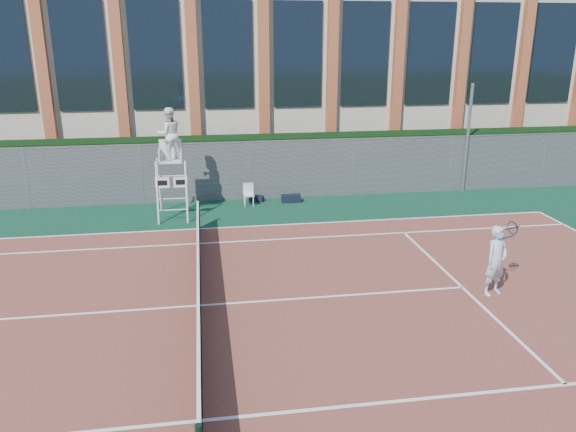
{
  "coord_description": "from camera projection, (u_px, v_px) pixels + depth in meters",
  "views": [
    {
      "loc": [
        0.21,
        -11.82,
        5.9
      ],
      "look_at": [
        2.52,
        3.0,
        1.12
      ],
      "focal_mm": 35.0,
      "sensor_mm": 36.0,
      "label": 1
    }
  ],
  "objects": [
    {
      "name": "umpire_chair",
      "position": [
        169.0,
        137.0,
        18.57
      ],
      "size": [
        1.06,
        1.62,
        3.78
      ],
      "color": "white",
      "rests_on": "ground"
    },
    {
      "name": "apron",
      "position": [
        200.0,
        288.0,
        13.83
      ],
      "size": [
        36.0,
        20.0,
        0.01
      ],
      "primitive_type": "cube",
      "color": "#0D3D1F",
      "rests_on": "ground"
    },
    {
      "name": "tennis_player",
      "position": [
        496.0,
        260.0,
        13.23
      ],
      "size": [
        1.01,
        0.74,
        1.72
      ],
      "color": "silver",
      "rests_on": "tennis_court"
    },
    {
      "name": "hedge",
      "position": [
        197.0,
        166.0,
        21.97
      ],
      "size": [
        40.0,
        1.4,
        2.2
      ],
      "primitive_type": "cube",
      "color": "black",
      "rests_on": "ground"
    },
    {
      "name": "tennis_net",
      "position": [
        199.0,
        285.0,
        12.73
      ],
      "size": [
        0.1,
        11.3,
        1.1
      ],
      "color": "black",
      "rests_on": "ground"
    },
    {
      "name": "sports_bag_near",
      "position": [
        291.0,
        198.0,
        20.99
      ],
      "size": [
        0.7,
        0.28,
        0.3
      ],
      "primitive_type": "cube",
      "rotation": [
        0.0,
        0.0,
        0.0
      ],
      "color": "black",
      "rests_on": "apron"
    },
    {
      "name": "steel_pole",
      "position": [
        467.0,
        139.0,
        21.98
      ],
      "size": [
        0.12,
        0.12,
        4.25
      ],
      "primitive_type": "cylinder",
      "color": "#9EA0A5",
      "rests_on": "ground"
    },
    {
      "name": "tennis_court",
      "position": [
        200.0,
        306.0,
        12.88
      ],
      "size": [
        23.77,
        10.97,
        0.02
      ],
      "primitive_type": "cube",
      "color": "brown",
      "rests_on": "apron"
    },
    {
      "name": "building",
      "position": [
        194.0,
        74.0,
        28.53
      ],
      "size": [
        45.0,
        10.6,
        8.22
      ],
      "color": "beige",
      "rests_on": "ground"
    },
    {
      "name": "ground",
      "position": [
        200.0,
        307.0,
        12.89
      ],
      "size": [
        120.0,
        120.0,
        0.0
      ],
      "primitive_type": "plane",
      "color": "#233814"
    },
    {
      "name": "plastic_chair",
      "position": [
        249.0,
        193.0,
        20.55
      ],
      "size": [
        0.38,
        0.38,
        0.82
      ],
      "color": "silver",
      "rests_on": "apron"
    },
    {
      "name": "sports_bag_far",
      "position": [
        256.0,
        198.0,
        21.13
      ],
      "size": [
        0.59,
        0.42,
        0.22
      ],
      "primitive_type": "cube",
      "rotation": [
        0.0,
        0.0,
        -0.39
      ],
      "color": "black",
      "rests_on": "apron"
    },
    {
      "name": "fence",
      "position": [
        197.0,
        173.0,
        20.84
      ],
      "size": [
        40.0,
        0.06,
        2.2
      ],
      "primitive_type": null,
      "color": "#595E60",
      "rests_on": "ground"
    }
  ]
}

